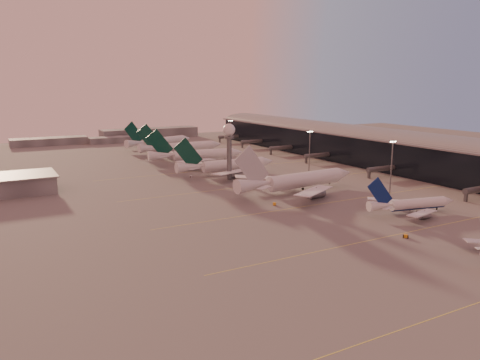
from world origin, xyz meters
TOP-DOWN VIEW (x-y plane):
  - ground at (0.00, 0.00)m, footprint 700.00×700.00m
  - taxiway_markings at (30.00, 56.00)m, footprint 180.00×185.25m
  - terminal at (107.88, 110.09)m, footprint 57.00×362.00m
  - radar_tower at (5.00, 120.00)m, footprint 6.40×6.40m
  - mast_b at (55.00, 55.00)m, footprint 3.60×0.56m
  - mast_c at (50.00, 110.00)m, footprint 3.60×0.56m
  - mast_d at (48.00, 200.00)m, footprint 3.60×0.56m
  - distant_horizon at (2.62, 325.14)m, footprint 165.00×37.50m
  - narrowbody_mid at (36.27, 25.88)m, footprint 39.46×31.18m
  - widebody_white at (19.07, 77.52)m, footprint 68.85×54.98m
  - greentail_a at (10.34, 132.74)m, footprint 60.86×49.14m
  - greentail_b at (10.94, 175.62)m, footprint 62.96×50.55m
  - greentail_c at (16.22, 214.54)m, footprint 64.27×51.88m
  - greentail_d at (13.77, 254.58)m, footprint 60.40×48.00m
  - gsv_tug_mid at (11.17, 6.17)m, footprint 4.36×4.45m
  - gsv_truck_b at (47.24, 32.78)m, footprint 4.78×2.01m
  - gsv_truck_c at (-3.32, 62.76)m, footprint 6.02×5.40m
  - gsv_catering_b at (60.00, 69.30)m, footprint 5.91×4.26m
  - gsv_tug_far at (13.51, 103.21)m, footprint 2.48×3.60m
  - gsv_truck_d at (-11.21, 134.45)m, footprint 3.43×5.47m

SIDE VIEW (x-z plane):
  - ground at x=0.00m, z-range 0.00..0.00m
  - taxiway_markings at x=30.00m, z-range 0.00..0.02m
  - gsv_tug_far at x=13.51m, z-range 0.01..0.97m
  - gsv_tug_mid at x=11.17m, z-range 0.02..1.13m
  - gsv_truck_b at x=47.24m, z-range 0.02..1.91m
  - gsv_truck_d at x=-11.21m, z-range 0.02..2.10m
  - gsv_truck_c at x=-3.32m, z-range 0.02..2.44m
  - gsv_catering_b at x=60.00m, z-range 0.00..4.44m
  - narrowbody_mid at x=36.27m, z-range -4.63..10.94m
  - distant_horizon at x=2.62m, z-range -0.61..8.39m
  - greentail_a at x=10.34m, z-range -7.15..14.96m
  - greentail_d at x=13.77m, z-range -7.35..15.39m
  - greentail_b at x=10.94m, z-range -7.42..15.52m
  - greentail_c at x=16.22m, z-range -7.55..15.79m
  - widebody_white at x=19.07m, z-range -7.91..16.30m
  - terminal at x=107.88m, z-range -1.00..22.04m
  - mast_b at x=55.00m, z-range 1.24..26.24m
  - mast_c at x=50.00m, z-range 1.24..26.24m
  - mast_d at x=48.00m, z-range 1.24..26.24m
  - radar_tower at x=5.00m, z-range 5.40..36.50m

